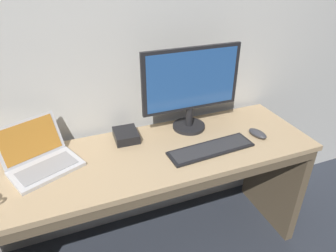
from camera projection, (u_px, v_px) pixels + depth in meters
The scene contains 7 objects.
ground_plane at pixel (149, 251), 1.95m from camera, with size 14.00×14.00×0.00m, color #2D333D.
desk at pixel (146, 188), 1.67m from camera, with size 1.86×0.56×0.76m.
laptop_silver at pixel (41, 159), 1.46m from camera, with size 0.40×0.38×0.20m.
external_monitor at pixel (191, 87), 1.66m from camera, with size 0.57×0.19×0.49m.
wired_keyboard at pixel (211, 149), 1.59m from camera, with size 0.48×0.16×0.01m.
computer_mouse at pixel (258, 133), 1.71m from camera, with size 0.06×0.12×0.03m, color #38383D.
external_drive_box at pixel (126, 135), 1.68m from camera, with size 0.13×0.16×0.05m, color black.
Camera 1 is at (-0.35, -1.24, 1.67)m, focal length 32.20 mm.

